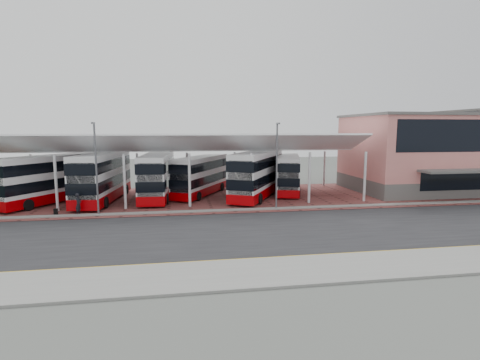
{
  "coord_description": "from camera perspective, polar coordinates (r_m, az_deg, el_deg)",
  "views": [
    {
      "loc": [
        -6.93,
        -27.27,
        7.5
      ],
      "look_at": [
        -1.11,
        8.43,
        2.56
      ],
      "focal_mm": 28.0,
      "sensor_mm": 36.0,
      "label": 1
    }
  ],
  "objects": [
    {
      "name": "bus_5",
      "position": [
        44.66,
        7.33,
        0.93
      ],
      "size": [
        5.28,
        10.82,
        4.35
      ],
      "rotation": [
        0.0,
        0.0,
        -0.28
      ],
      "color": "white",
      "rests_on": "forecourt"
    },
    {
      "name": "road",
      "position": [
        28.18,
        5.37,
        -7.67
      ],
      "size": [
        120.0,
        14.0,
        0.02
      ],
      "primitive_type": "cube",
      "color": "black",
      "rests_on": "ground"
    },
    {
      "name": "yellow_line_far",
      "position": [
        22.95,
        9.03,
        -11.32
      ],
      "size": [
        120.0,
        0.12,
        0.01
      ],
      "primitive_type": "cube",
      "color": "#DEA600",
      "rests_on": "road"
    },
    {
      "name": "lamp_west",
      "position": [
        34.42,
        -21.08,
        2.02
      ],
      "size": [
        0.16,
        0.9,
        8.07
      ],
      "color": "#595B61",
      "rests_on": "ground"
    },
    {
      "name": "forecourt",
      "position": [
        41.91,
        3.2,
        -2.5
      ],
      "size": [
        72.0,
        16.0,
        0.06
      ],
      "primitive_type": "cube",
      "color": "brown",
      "rests_on": "ground"
    },
    {
      "name": "north_kerb",
      "position": [
        34.97,
        2.39,
        -4.5
      ],
      "size": [
        120.0,
        0.8,
        0.14
      ],
      "primitive_type": "cube",
      "color": "slate",
      "rests_on": "ground"
    },
    {
      "name": "terminal",
      "position": [
        50.99,
        26.76,
        3.75
      ],
      "size": [
        18.4,
        14.4,
        9.25
      ],
      "color": "#595654",
      "rests_on": "ground"
    },
    {
      "name": "canopy",
      "position": [
        41.25,
        -7.99,
        5.33
      ],
      "size": [
        37.0,
        11.63,
        7.07
      ],
      "color": "silver",
      "rests_on": "ground"
    },
    {
      "name": "bus_2",
      "position": [
        41.42,
        -12.47,
        0.57
      ],
      "size": [
        3.48,
        11.76,
        4.78
      ],
      "rotation": [
        0.0,
        0.0,
        -0.07
      ],
      "color": "white",
      "rests_on": "forecourt"
    },
    {
      "name": "ground",
      "position": [
        29.11,
        4.87,
        -7.18
      ],
      "size": [
        140.0,
        140.0,
        0.0
      ],
      "primitive_type": "plane",
      "color": "#4C4F4A"
    },
    {
      "name": "bus_4",
      "position": [
        41.03,
        2.65,
        0.82
      ],
      "size": [
        8.12,
        11.99,
        4.98
      ],
      "rotation": [
        0.0,
        0.0,
        -0.49
      ],
      "color": "white",
      "rests_on": "forecourt"
    },
    {
      "name": "bus_3",
      "position": [
        42.66,
        -5.97,
        0.64
      ],
      "size": [
        7.07,
        10.52,
        4.37
      ],
      "rotation": [
        0.0,
        0.0,
        -0.48
      ],
      "color": "white",
      "rests_on": "forecourt"
    },
    {
      "name": "suitcase",
      "position": [
        36.56,
        -26.26,
        -4.35
      ],
      "size": [
        0.32,
        0.23,
        0.54
      ],
      "primitive_type": "cube",
      "color": "black",
      "rests_on": "forecourt"
    },
    {
      "name": "bus_1",
      "position": [
        41.38,
        -20.22,
        0.41
      ],
      "size": [
        4.12,
        12.35,
        4.99
      ],
      "rotation": [
        0.0,
        0.0,
        -0.11
      ],
      "color": "white",
      "rests_on": "forecourt"
    },
    {
      "name": "sidewalk",
      "position": [
        20.9,
        11.05,
        -13.19
      ],
      "size": [
        120.0,
        4.0,
        0.14
      ],
      "primitive_type": "cube",
      "color": "slate",
      "rests_on": "ground"
    },
    {
      "name": "bus_0",
      "position": [
        42.52,
        -26.89,
        0.11
      ],
      "size": [
        8.49,
        11.33,
        4.82
      ],
      "rotation": [
        0.0,
        0.0,
        -0.56
      ],
      "color": "white",
      "rests_on": "forecourt"
    },
    {
      "name": "pedestrian",
      "position": [
        35.57,
        -23.4,
        -3.39
      ],
      "size": [
        0.56,
        0.75,
        1.9
      ],
      "primitive_type": "imported",
      "rotation": [
        0.0,
        0.0,
        1.41
      ],
      "color": "black",
      "rests_on": "forecourt"
    },
    {
      "name": "yellow_line_near",
      "position": [
        22.68,
        9.27,
        -11.56
      ],
      "size": [
        120.0,
        0.12,
        0.01
      ],
      "primitive_type": "cube",
      "color": "#DEA600",
      "rests_on": "road"
    },
    {
      "name": "lamp_east",
      "position": [
        34.85,
        5.63,
        2.57
      ],
      "size": [
        0.16,
        0.9,
        8.07
      ],
      "color": "#595B61",
      "rests_on": "ground"
    }
  ]
}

